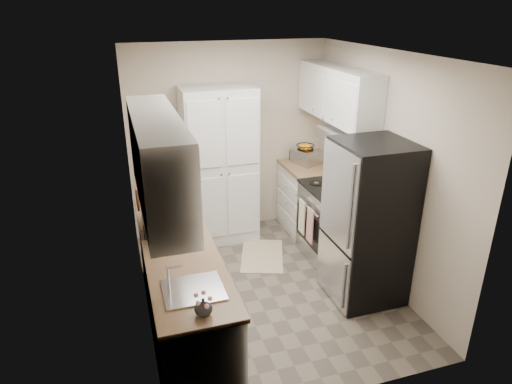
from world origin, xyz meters
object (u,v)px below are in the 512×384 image
microwave (169,213)px  wine_bottle (157,194)px  pantry_cabinet (220,166)px  refrigerator (368,223)px  electric_range (334,222)px  toaster_oven (306,156)px

microwave → wine_bottle: size_ratio=1.68×
wine_bottle → pantry_cabinet: bearing=44.9°
pantry_cabinet → refrigerator: (1.14, -1.73, -0.15)m
pantry_cabinet → microwave: pantry_cabinet is taller
electric_range → refrigerator: refrigerator is taller
microwave → electric_range: bearing=-60.7°
refrigerator → microwave: (-1.96, 0.37, 0.22)m
electric_range → wine_bottle: 2.14m
refrigerator → wine_bottle: refrigerator is taller
pantry_cabinet → electric_range: pantry_cabinet is taller
wine_bottle → toaster_oven: (2.06, 0.87, -0.06)m
pantry_cabinet → wine_bottle: bearing=-135.1°
microwave → toaster_oven: 2.41m
electric_range → wine_bottle: wine_bottle is taller
microwave → toaster_oven: bearing=-39.0°
pantry_cabinet → refrigerator: 2.07m
electric_range → toaster_oven: electric_range is taller
toaster_oven → wine_bottle: bearing=-178.5°
pantry_cabinet → refrigerator: bearing=-56.5°
toaster_oven → electric_range: bearing=-112.0°
pantry_cabinet → microwave: bearing=-121.1°
electric_range → wine_bottle: (-2.05, 0.05, 0.61)m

